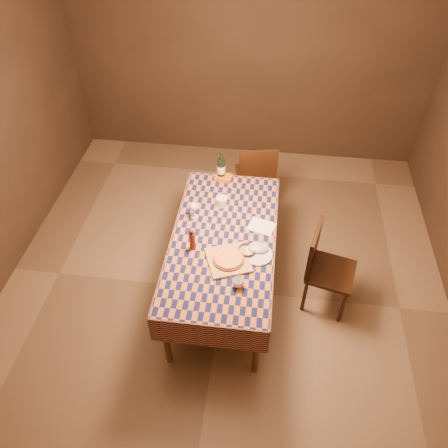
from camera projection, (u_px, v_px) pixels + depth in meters
The scene contains 16 objects.
room at pixel (223, 189), 3.52m from camera, with size 5.00×5.10×2.70m.
dining_table at pixel (223, 244), 3.98m from camera, with size 0.94×1.84×0.77m.
cutting_board at pixel (228, 260), 3.73m from camera, with size 0.35×0.35×0.02m, color #A78A4E.
pizza at pixel (228, 258), 3.71m from camera, with size 0.33×0.33×0.03m.
pepper_mill at pixel (192, 240), 3.77m from camera, with size 0.06×0.06×0.22m.
bowl at pixel (247, 251), 3.79m from camera, with size 0.15×0.15×0.05m, color #604851.
wine_glass at pixel (194, 207), 4.05m from camera, with size 0.08×0.08×0.16m.
wine_bottle at pixel (221, 168), 4.46m from camera, with size 0.10×0.10×0.33m.
deli_tub at pixel (222, 201), 4.22m from camera, with size 0.11×0.11×0.09m, color silver.
takeout_container at pixel (223, 178), 4.52m from camera, with size 0.17×0.12×0.04m, color #B05B17.
white_plate at pixel (258, 254), 3.78m from camera, with size 0.26×0.26×0.01m, color silver.
tumbler at pixel (238, 283), 3.52m from camera, with size 0.10×0.10×0.08m, color silver.
flour_patch at pixel (261, 226), 4.04m from camera, with size 0.24×0.18×0.00m, color white.
flour_bag at pixel (258, 248), 3.81m from camera, with size 0.18×0.13×0.05m, color #ABB1DC.
chair_far at pixel (256, 175), 4.99m from camera, with size 0.50×0.50×0.93m.
chair_right at pixel (323, 264), 4.03m from camera, with size 0.52×0.51×0.93m.
Camera 1 is at (0.34, -2.69, 3.61)m, focal length 35.00 mm.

